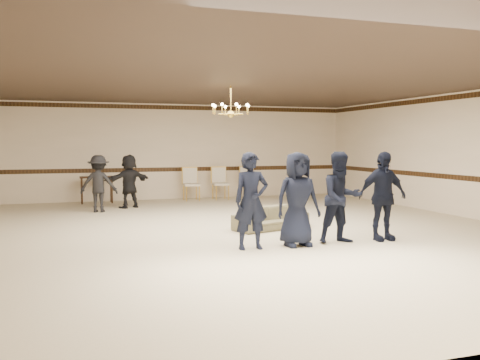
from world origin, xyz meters
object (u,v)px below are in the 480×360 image
at_px(boy_c, 341,198).
at_px(banquet_chair_right, 249,183).
at_px(boy_a, 251,201).
at_px(chandelier, 231,100).
at_px(banquet_chair_left, 191,184).
at_px(boy_b, 297,199).
at_px(adult_mid, 129,181).
at_px(adult_left, 99,184).
at_px(adult_right, 295,178).
at_px(console_table, 97,190).
at_px(boy_d, 382,196).
at_px(settee, 271,218).
at_px(banquet_chair_mid, 221,184).

distance_m(boy_c, banquet_chair_right, 8.21).
distance_m(boy_a, banquet_chair_right, 8.62).
relative_size(chandelier, banquet_chair_left, 0.88).
distance_m(boy_b, adult_mid, 7.16).
height_order(adult_left, banquet_chair_left, adult_left).
relative_size(boy_b, banquet_chair_left, 1.61).
xyz_separation_m(adult_mid, banquet_chair_left, (2.17, 1.34, -0.24)).
bearing_deg(chandelier, boy_b, -82.71).
bearing_deg(adult_right, console_table, 134.18).
bearing_deg(boy_d, settee, 130.62).
distance_m(banquet_chair_right, console_table, 5.01).
height_order(chandelier, console_table, chandelier).
xyz_separation_m(boy_d, banquet_chair_mid, (-0.88, 8.14, -0.33)).
relative_size(boy_d, console_table, 1.70).
height_order(settee, adult_right, adult_right).
bearing_deg(banquet_chair_left, boy_d, -75.18).
bearing_deg(chandelier, console_table, 116.40).
height_order(chandelier, settee, chandelier).
bearing_deg(banquet_chair_right, boy_c, -96.34).
relative_size(chandelier, boy_a, 0.54).
bearing_deg(banquet_chair_left, settee, -85.24).
bearing_deg(adult_right, adult_left, 155.18).
distance_m(boy_a, banquet_chair_mid, 8.35).
distance_m(adult_left, console_table, 2.27).
height_order(boy_d, settee, boy_d).
bearing_deg(adult_left, banquet_chair_left, -130.97).
bearing_deg(settee, adult_right, 43.41).
xyz_separation_m(boy_b, adult_mid, (-2.25, 6.80, -0.08)).
xyz_separation_m(adult_right, banquet_chair_left, (-2.93, 1.74, -0.24)).
height_order(chandelier, banquet_chair_left, chandelier).
xyz_separation_m(boy_c, banquet_chair_mid, (0.02, 8.14, -0.33)).
xyz_separation_m(chandelier, adult_left, (-2.78, 3.21, -2.09)).
bearing_deg(boy_c, boy_d, -0.23).
height_order(banquet_chair_left, console_table, banquet_chair_left).
height_order(boy_c, banquet_chair_mid, boy_c).
distance_m(adult_left, banquet_chair_left, 3.70).
xyz_separation_m(settee, adult_right, (2.61, 4.48, 0.53)).
height_order(settee, adult_left, adult_left).
distance_m(adult_left, adult_mid, 1.14).
bearing_deg(boy_a, adult_mid, 102.32).
distance_m(chandelier, console_table, 6.56).
distance_m(banquet_chair_left, banquet_chair_mid, 1.00).
bearing_deg(adult_right, settee, -147.89).
bearing_deg(boy_c, adult_mid, 114.63).
bearing_deg(boy_a, banquet_chair_right, 71.97).
bearing_deg(boy_b, banquet_chair_left, 89.42).
bearing_deg(adult_right, boy_d, -127.00).
distance_m(boy_b, settee, 2.03).
distance_m(boy_d, adult_mid, 7.91).
distance_m(adult_left, banquet_chair_mid, 4.56).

